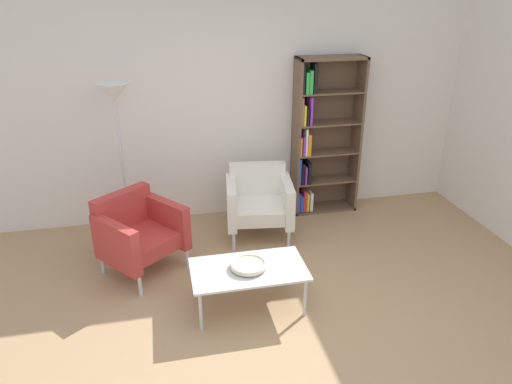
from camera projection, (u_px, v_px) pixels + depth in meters
ground_plane at (289, 337)px, 3.88m from camera, size 8.32×8.32×0.00m
plaster_back_panel at (235, 96)px, 5.48m from camera, size 6.40×0.12×2.90m
bookshelf_tall at (320, 138)px, 5.69m from camera, size 0.80×0.30×1.90m
coffee_table_low at (249, 271)px, 4.10m from camera, size 1.00×0.56×0.40m
decorative_bowl at (248, 265)px, 4.08m from camera, size 0.32×0.32×0.05m
armchair_spare_guest at (138, 232)px, 4.65m from camera, size 0.95×0.94×0.78m
armchair_corner_red at (259, 200)px, 5.32m from camera, size 0.80×0.75×0.78m
floor_lamp_torchiere at (116, 112)px, 4.85m from camera, size 0.32×0.32×1.74m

